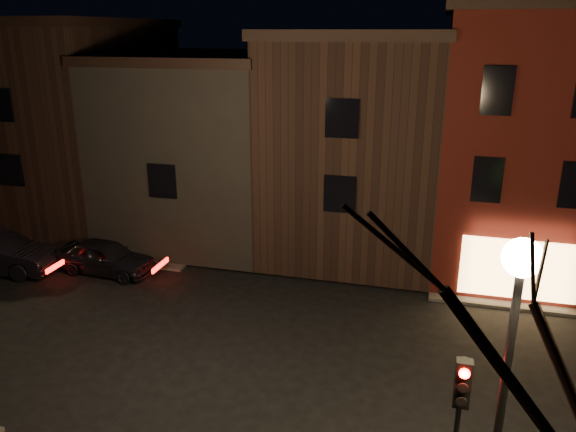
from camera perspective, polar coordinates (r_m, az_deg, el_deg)
name	(u,v)px	position (r m, az deg, el deg)	size (l,w,h in m)	color
ground	(258,353)	(17.88, -3.11, -13.77)	(120.00, 120.00, 0.00)	black
sidewalk_far_left	(80,167)	(43.42, -20.36, 4.69)	(30.00, 30.00, 0.12)	#2D2B28
corner_building	(520,138)	(24.38, 22.48, 7.31)	(6.50, 8.50, 10.50)	#51130E
row_building_a	(360,140)	(25.50, 7.35, 7.69)	(7.30, 10.30, 9.40)	black
row_building_b	(210,143)	(27.50, -7.94, 7.38)	(7.80, 10.30, 8.40)	black
row_building_c	(77,121)	(30.90, -20.66, 9.01)	(7.30, 10.30, 9.90)	black
street_lamp_near	(513,325)	(9.50, 21.89, -10.20)	(0.60, 0.60, 6.48)	black
traffic_signal	(457,424)	(11.12, 16.84, -19.61)	(0.58, 0.38, 4.05)	black
parked_car_a	(106,257)	(24.13, -18.04, -3.97)	(1.65, 4.10, 1.40)	black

